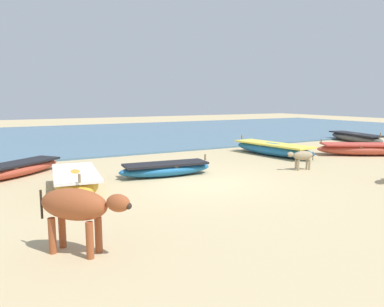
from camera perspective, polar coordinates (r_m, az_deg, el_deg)
ground at (r=10.96m, az=1.97°, el=-4.56°), size 80.00×80.00×0.00m
sea_water at (r=25.95m, az=-16.76°, el=2.72°), size 60.00×20.00×0.08m
fishing_boat_0 at (r=13.06m, az=-25.85°, el=-2.20°), size 3.36×2.90×0.65m
fishing_boat_1 at (r=11.89m, az=-4.09°, el=-2.38°), size 3.15×1.17×0.63m
fishing_boat_2 at (r=16.61m, az=12.42°, el=0.73°), size 1.57×4.43×0.74m
fishing_boat_3 at (r=17.96m, az=25.16°, el=0.66°), size 4.06×3.07×0.72m
fishing_boat_4 at (r=10.34m, az=-17.63°, el=-4.03°), size 1.56×3.27×0.76m
fishing_boat_6 at (r=23.31m, az=24.07°, el=2.32°), size 2.13×4.36×0.71m
cow_adult_rust at (r=6.16m, az=-17.39°, el=-7.96°), size 1.35×1.37×1.07m
calf_near_dun at (r=13.41m, az=16.73°, el=-0.41°), size 1.03×0.47×0.68m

